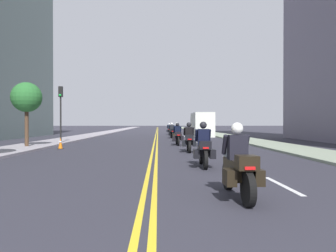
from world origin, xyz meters
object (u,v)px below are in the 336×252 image
(motorcycle_0, at_px, (238,168))
(traffic_light_near, at_px, (61,104))
(motorcycle_6, at_px, (172,131))
(motorcycle_7, at_px, (169,130))
(motorcycle_5, at_px, (172,132))
(motorcycle_4, at_px, (177,134))
(traffic_cone_1, at_px, (60,143))
(motorcycle_1, at_px, (204,149))
(motorcycle_3, at_px, (178,136))
(motorcycle_2, at_px, (189,140))
(parked_truck, at_px, (201,126))
(street_tree_0, at_px, (27,98))

(motorcycle_0, distance_m, traffic_light_near, 19.84)
(motorcycle_6, height_order, motorcycle_7, motorcycle_6)
(motorcycle_6, bearing_deg, motorcycle_5, -92.10)
(motorcycle_4, height_order, traffic_cone_1, motorcycle_4)
(motorcycle_0, distance_m, traffic_cone_1, 15.13)
(motorcycle_1, distance_m, motorcycle_3, 11.26)
(motorcycle_3, bearing_deg, motorcycle_2, -88.15)
(motorcycle_1, xyz_separation_m, motorcycle_5, (-0.21, 21.80, -0.01))
(motorcycle_7, relative_size, parked_truck, 0.34)
(motorcycle_0, xyz_separation_m, motorcycle_3, (-0.30, 16.03, 0.02))
(motorcycle_2, xyz_separation_m, traffic_light_near, (-9.08, 6.75, 2.37))
(motorcycle_2, bearing_deg, motorcycle_4, 92.63)
(motorcycle_2, bearing_deg, motorcycle_6, 92.34)
(motorcycle_0, distance_m, motorcycle_3, 16.03)
(motorcycle_7, bearing_deg, motorcycle_2, -87.92)
(motorcycle_1, relative_size, motorcycle_5, 1.01)
(motorcycle_2, relative_size, motorcycle_6, 1.03)
(street_tree_0, height_order, parked_truck, street_tree_0)
(motorcycle_3, relative_size, traffic_light_near, 0.50)
(motorcycle_3, relative_size, traffic_cone_1, 3.08)
(motorcycle_0, distance_m, motorcycle_4, 20.92)
(motorcycle_4, bearing_deg, street_tree_0, -145.45)
(street_tree_0, bearing_deg, traffic_cone_1, -18.58)
(motorcycle_6, bearing_deg, motorcycle_3, -90.59)
(motorcycle_0, height_order, motorcycle_7, motorcycle_0)
(motorcycle_1, bearing_deg, motorcycle_7, 92.39)
(traffic_light_near, bearing_deg, motorcycle_6, 58.23)
(traffic_cone_1, xyz_separation_m, parked_truck, (11.21, 17.97, 0.92))
(motorcycle_4, distance_m, motorcycle_5, 5.65)
(traffic_cone_1, bearing_deg, motorcycle_4, 45.92)
(motorcycle_7, bearing_deg, traffic_light_near, -112.53)
(motorcycle_7, height_order, traffic_cone_1, motorcycle_7)
(motorcycle_0, height_order, motorcycle_4, motorcycle_4)
(motorcycle_4, bearing_deg, traffic_cone_1, -134.82)
(parked_truck, bearing_deg, motorcycle_0, -96.40)
(motorcycle_2, bearing_deg, traffic_cone_1, 165.92)
(motorcycle_1, height_order, motorcycle_4, same)
(motorcycle_7, bearing_deg, motorcycle_6, -86.52)
(traffic_cone_1, distance_m, street_tree_0, 3.81)
(motorcycle_2, xyz_separation_m, motorcycle_7, (-0.17, 26.54, 0.00))
(street_tree_0, bearing_deg, motorcycle_1, -41.89)
(motorcycle_5, bearing_deg, motorcycle_0, -92.86)
(motorcycle_3, bearing_deg, parked_truck, 74.41)
(traffic_cone_1, bearing_deg, motorcycle_0, -59.25)
(motorcycle_0, height_order, traffic_light_near, traffic_light_near)
(motorcycle_1, xyz_separation_m, motorcycle_7, (-0.12, 32.50, -0.02))
(street_tree_0, bearing_deg, motorcycle_3, 12.78)
(motorcycle_6, bearing_deg, parked_truck, -17.98)
(motorcycle_0, relative_size, motorcycle_3, 1.04)
(motorcycle_6, bearing_deg, motorcycle_0, -89.53)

